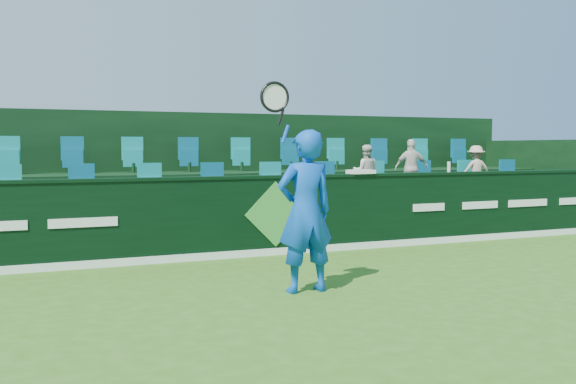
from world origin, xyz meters
name	(u,v)px	position (x,y,z in m)	size (l,w,h in m)	color
ground	(404,308)	(0.00, 0.00, 0.00)	(60.00, 60.00, 0.00)	#306818
sponsor_hoarding	(273,215)	(0.00, 4.00, 0.67)	(16.00, 0.25, 1.35)	black
stand_tier_front	(251,224)	(0.00, 5.10, 0.40)	(16.00, 2.00, 0.80)	black
stand_tier_back	(221,202)	(0.00, 7.00, 0.65)	(16.00, 1.80, 1.30)	black
stand_rear	(215,175)	(0.00, 7.44, 1.22)	(16.00, 4.10, 2.60)	black
seat_row_front	(244,185)	(0.00, 5.50, 1.10)	(13.50, 0.50, 0.60)	teal
seat_row_back	(217,158)	(0.00, 7.30, 1.60)	(13.50, 0.50, 0.60)	teal
tennis_player	(305,210)	(-0.68, 1.20, 1.03)	(1.07, 0.49, 2.67)	blue
spectator_left	(366,172)	(2.45, 5.12, 1.34)	(0.52, 0.41, 1.07)	silver
spectator_middle	(411,168)	(3.53, 5.12, 1.40)	(0.70, 0.29, 1.19)	silver
spectator_right	(476,170)	(5.19, 5.12, 1.33)	(0.69, 0.39, 1.06)	tan
towel	(361,172)	(1.70, 4.00, 1.38)	(0.46, 0.30, 0.07)	white
drinks_bottle	(449,167)	(3.62, 4.00, 1.45)	(0.06, 0.06, 0.20)	silver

